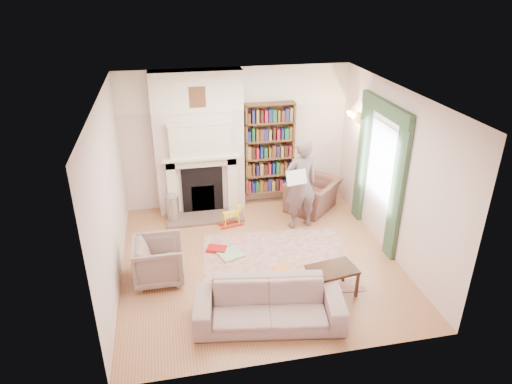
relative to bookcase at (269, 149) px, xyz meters
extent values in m
plane|color=#955C3B|center=(-0.65, -2.12, -1.18)|extent=(4.50, 4.50, 0.00)
plane|color=white|center=(-0.65, -2.12, 1.62)|extent=(4.50, 4.50, 0.00)
plane|color=#F5DCD5|center=(-0.65, 0.13, 0.22)|extent=(4.50, 0.00, 4.50)
plane|color=#F5DCD5|center=(-0.65, -4.37, 0.22)|extent=(4.50, 0.00, 4.50)
plane|color=#F5DCD5|center=(-2.90, -2.12, 0.22)|extent=(0.00, 4.50, 4.50)
plane|color=#F5DCD5|center=(1.60, -2.12, 0.22)|extent=(0.00, 4.50, 4.50)
cube|color=#F5DCD5|center=(-1.40, -0.04, 0.22)|extent=(1.70, 0.35, 2.80)
cube|color=silver|center=(-1.40, -0.33, 0.04)|extent=(1.47, 0.24, 0.05)
cube|color=black|center=(-1.40, -0.24, -0.68)|extent=(0.80, 0.06, 0.96)
cube|color=silver|center=(-1.40, -0.31, 0.38)|extent=(1.15, 0.18, 0.62)
cube|color=brown|center=(0.00, 0.00, 0.00)|extent=(1.00, 0.24, 1.85)
cube|color=silver|center=(1.58, -1.72, 0.27)|extent=(0.02, 0.90, 1.30)
cube|color=#314D33|center=(1.55, -2.42, 0.02)|extent=(0.07, 0.32, 2.40)
cube|color=#314D33|center=(1.55, -1.02, 0.02)|extent=(0.07, 0.32, 2.40)
cube|color=#314D33|center=(1.54, -1.72, 1.20)|extent=(0.09, 1.70, 0.24)
cube|color=beige|center=(-0.36, -2.21, -1.17)|extent=(2.65, 2.13, 0.01)
imported|color=#492827|center=(0.78, -0.55, -0.86)|extent=(1.30, 1.30, 0.64)
imported|color=#A49887|center=(-2.28, -2.34, -0.83)|extent=(0.76, 0.74, 0.69)
imported|color=#AB9B8D|center=(-0.83, -3.64, -0.88)|extent=(2.12, 1.09, 0.59)
imported|color=#62514F|center=(0.33, -1.15, -0.30)|extent=(0.70, 0.52, 1.75)
cube|color=white|center=(0.18, -1.35, -0.06)|extent=(0.39, 0.17, 0.26)
cylinder|color=#ACB0B4|center=(-2.01, -0.50, -0.90)|extent=(0.26, 0.26, 0.55)
cube|color=#E3F054|center=(-1.10, -1.90, -1.15)|extent=(0.49, 0.49, 0.03)
cube|color=#A91313|center=(-1.31, -1.71, -1.14)|extent=(0.39, 0.32, 0.05)
cube|color=red|center=(-0.36, -2.49, -1.16)|extent=(0.26, 0.20, 0.02)
cube|color=red|center=(-0.75, -2.71, -1.16)|extent=(0.29, 0.26, 0.02)
cube|color=red|center=(-0.20, -2.65, -1.16)|extent=(0.26, 0.21, 0.02)
camera|label=1|loc=(-1.97, -8.42, 3.19)|focal=32.00mm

